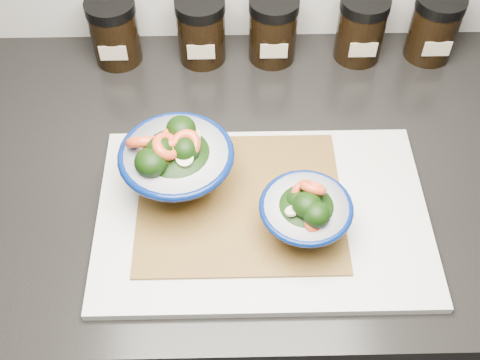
{
  "coord_description": "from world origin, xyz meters",
  "views": [
    {
      "loc": [
        -0.07,
        0.87,
        1.58
      ],
      "look_at": [
        -0.06,
        1.37,
        0.96
      ],
      "focal_mm": 45.0,
      "sensor_mm": 36.0,
      "label": 1
    }
  ],
  "objects_px": {
    "cutting_board": "(263,214)",
    "spice_jar_d": "(361,28)",
    "spice_jar_b": "(201,30)",
    "spice_jar_e": "(434,27)",
    "spice_jar_a": "(114,31)",
    "bowl_left": "(176,163)",
    "spice_jar_c": "(273,29)",
    "bowl_right": "(305,214)"
  },
  "relations": [
    {
      "from": "spice_jar_a",
      "to": "spice_jar_b",
      "type": "bearing_deg",
      "value": 0.0
    },
    {
      "from": "spice_jar_d",
      "to": "cutting_board",
      "type": "bearing_deg",
      "value": -117.52
    },
    {
      "from": "bowl_left",
      "to": "spice_jar_d",
      "type": "height_order",
      "value": "bowl_left"
    },
    {
      "from": "cutting_board",
      "to": "spice_jar_a",
      "type": "relative_size",
      "value": 3.98
    },
    {
      "from": "bowl_left",
      "to": "spice_jar_e",
      "type": "xyz_separation_m",
      "value": [
        0.41,
        0.3,
        -0.01
      ]
    },
    {
      "from": "cutting_board",
      "to": "spice_jar_d",
      "type": "relative_size",
      "value": 3.98
    },
    {
      "from": "spice_jar_d",
      "to": "bowl_right",
      "type": "bearing_deg",
      "value": -108.55
    },
    {
      "from": "spice_jar_e",
      "to": "cutting_board",
      "type": "bearing_deg",
      "value": -131.35
    },
    {
      "from": "spice_jar_d",
      "to": "bowl_left",
      "type": "bearing_deg",
      "value": -134.76
    },
    {
      "from": "spice_jar_d",
      "to": "spice_jar_a",
      "type": "bearing_deg",
      "value": 180.0
    },
    {
      "from": "bowl_right",
      "to": "spice_jar_a",
      "type": "height_order",
      "value": "spice_jar_a"
    },
    {
      "from": "spice_jar_c",
      "to": "spice_jar_b",
      "type": "bearing_deg",
      "value": 180.0
    },
    {
      "from": "bowl_left",
      "to": "spice_jar_d",
      "type": "bearing_deg",
      "value": 45.24
    },
    {
      "from": "spice_jar_a",
      "to": "spice_jar_d",
      "type": "bearing_deg",
      "value": 0.0
    },
    {
      "from": "spice_jar_b",
      "to": "spice_jar_d",
      "type": "xyz_separation_m",
      "value": [
        0.27,
        0.0,
        0.0
      ]
    },
    {
      "from": "spice_jar_a",
      "to": "spice_jar_e",
      "type": "height_order",
      "value": "same"
    },
    {
      "from": "spice_jar_b",
      "to": "bowl_left",
      "type": "bearing_deg",
      "value": -95.22
    },
    {
      "from": "cutting_board",
      "to": "bowl_left",
      "type": "height_order",
      "value": "bowl_left"
    },
    {
      "from": "spice_jar_a",
      "to": "spice_jar_b",
      "type": "xyz_separation_m",
      "value": [
        0.14,
        0.0,
        0.0
      ]
    },
    {
      "from": "spice_jar_c",
      "to": "spice_jar_e",
      "type": "bearing_deg",
      "value": 0.0
    },
    {
      "from": "spice_jar_d",
      "to": "spice_jar_e",
      "type": "relative_size",
      "value": 1.0
    },
    {
      "from": "bowl_left",
      "to": "spice_jar_b",
      "type": "relative_size",
      "value": 1.37
    },
    {
      "from": "bowl_right",
      "to": "spice_jar_e",
      "type": "xyz_separation_m",
      "value": [
        0.25,
        0.37,
        0.0
      ]
    },
    {
      "from": "bowl_left",
      "to": "spice_jar_b",
      "type": "distance_m",
      "value": 0.3
    },
    {
      "from": "spice_jar_c",
      "to": "bowl_left",
      "type": "bearing_deg",
      "value": -116.35
    },
    {
      "from": "cutting_board",
      "to": "spice_jar_d",
      "type": "xyz_separation_m",
      "value": [
        0.18,
        0.34,
        0.05
      ]
    },
    {
      "from": "bowl_left",
      "to": "spice_jar_a",
      "type": "xyz_separation_m",
      "value": [
        -0.12,
        0.3,
        -0.01
      ]
    },
    {
      "from": "spice_jar_d",
      "to": "spice_jar_e",
      "type": "bearing_deg",
      "value": 0.0
    },
    {
      "from": "spice_jar_b",
      "to": "spice_jar_e",
      "type": "bearing_deg",
      "value": 0.0
    },
    {
      "from": "spice_jar_a",
      "to": "spice_jar_d",
      "type": "distance_m",
      "value": 0.41
    },
    {
      "from": "bowl_left",
      "to": "spice_jar_d",
      "type": "distance_m",
      "value": 0.42
    },
    {
      "from": "spice_jar_c",
      "to": "spice_jar_e",
      "type": "height_order",
      "value": "same"
    },
    {
      "from": "bowl_left",
      "to": "spice_jar_b",
      "type": "bearing_deg",
      "value": 84.78
    },
    {
      "from": "cutting_board",
      "to": "spice_jar_c",
      "type": "xyz_separation_m",
      "value": [
        0.03,
        0.34,
        0.05
      ]
    },
    {
      "from": "spice_jar_b",
      "to": "spice_jar_e",
      "type": "distance_m",
      "value": 0.39
    },
    {
      "from": "spice_jar_e",
      "to": "bowl_right",
      "type": "bearing_deg",
      "value": -123.51
    },
    {
      "from": "spice_jar_a",
      "to": "spice_jar_e",
      "type": "xyz_separation_m",
      "value": [
        0.53,
        0.0,
        0.0
      ]
    },
    {
      "from": "spice_jar_c",
      "to": "spice_jar_d",
      "type": "distance_m",
      "value": 0.15
    },
    {
      "from": "spice_jar_c",
      "to": "spice_jar_d",
      "type": "relative_size",
      "value": 1.0
    },
    {
      "from": "cutting_board",
      "to": "spice_jar_e",
      "type": "relative_size",
      "value": 3.98
    },
    {
      "from": "spice_jar_b",
      "to": "spice_jar_c",
      "type": "distance_m",
      "value": 0.12
    },
    {
      "from": "cutting_board",
      "to": "spice_jar_b",
      "type": "distance_m",
      "value": 0.36
    }
  ]
}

